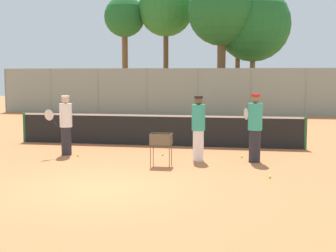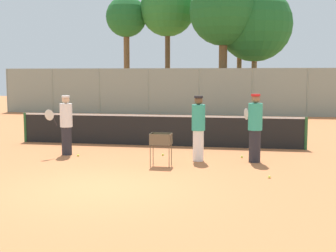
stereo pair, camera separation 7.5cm
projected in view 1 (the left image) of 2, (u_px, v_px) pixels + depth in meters
ground_plane at (101, 188)px, 10.13m from camera, size 80.00×80.00×0.00m
tennis_net at (157, 130)px, 16.16m from camera, size 10.00×0.10×1.07m
back_fence at (198, 92)px, 28.22m from camera, size 25.27×0.08×2.83m
tree_0 at (238, 16)px, 32.39m from camera, size 2.81×2.81×8.01m
tree_1 at (166, 10)px, 33.70m from camera, size 3.96×3.96×9.15m
tree_2 at (222, 12)px, 30.82m from camera, size 4.53×4.53×8.88m
tree_3 at (125, 19)px, 34.13m from camera, size 2.97×2.97×8.14m
tree_4 at (253, 24)px, 31.67m from camera, size 5.04×5.04×8.37m
player_white_outfit at (255, 127)px, 13.09m from camera, size 0.56×0.89×1.92m
player_red_cap at (66, 124)px, 14.26m from camera, size 0.68×0.78×1.82m
player_yellow_shirt at (198, 127)px, 13.28m from camera, size 0.49×0.90×1.86m
ball_cart at (160, 142)px, 12.52m from camera, size 0.56×0.41×0.89m
tennis_ball_0 at (242, 157)px, 13.83m from camera, size 0.07×0.07×0.07m
tennis_ball_1 at (270, 177)px, 11.12m from camera, size 0.07×0.07×0.07m
tennis_ball_2 at (163, 155)px, 14.19m from camera, size 0.07×0.07×0.07m
tennis_ball_3 at (78, 155)px, 14.06m from camera, size 0.07×0.07×0.07m
parked_car at (245, 102)px, 30.29m from camera, size 4.20×1.70×1.60m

